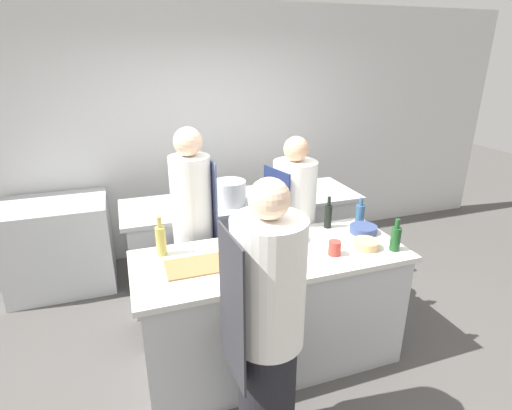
{
  "coord_description": "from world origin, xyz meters",
  "views": [
    {
      "loc": [
        -0.94,
        -2.36,
        2.27
      ],
      "look_at": [
        0.0,
        0.35,
        1.18
      ],
      "focal_mm": 28.0,
      "sensor_mm": 36.0,
      "label": 1
    }
  ],
  "objects": [
    {
      "name": "bowl_mixing_large",
      "position": [
        0.23,
        0.17,
        0.95
      ],
      "size": [
        0.23,
        0.23,
        0.06
      ],
      "color": "#B7BABC",
      "rests_on": "prep_counter"
    },
    {
      "name": "prep_counter",
      "position": [
        0.0,
        0.0,
        0.46
      ],
      "size": [
        1.97,
        0.78,
        0.93
      ],
      "color": "#B7BABC",
      "rests_on": "ground_plane"
    },
    {
      "name": "bowl_wooden_salad",
      "position": [
        0.69,
        -0.14,
        0.96
      ],
      "size": [
        0.19,
        0.19,
        0.06
      ],
      "color": "tan",
      "rests_on": "prep_counter"
    },
    {
      "name": "stockpot",
      "position": [
        -0.01,
        1.08,
        1.04
      ],
      "size": [
        0.31,
        0.31,
        0.23
      ],
      "color": "#B7BABC",
      "rests_on": "pass_counter"
    },
    {
      "name": "pass_counter",
      "position": [
        0.15,
        1.18,
        0.46
      ],
      "size": [
        2.34,
        0.74,
        0.93
      ],
      "color": "#B7BABC",
      "rests_on": "ground_plane"
    },
    {
      "name": "wall_back",
      "position": [
        0.0,
        2.13,
        1.4
      ],
      "size": [
        8.0,
        0.06,
        2.8
      ],
      "color": "silver",
      "rests_on": "ground_plane"
    },
    {
      "name": "chef_at_pass_far",
      "position": [
        0.42,
        0.57,
        0.82
      ],
      "size": [
        0.42,
        0.41,
        1.64
      ],
      "rotation": [
        0.0,
        0.0,
        1.81
      ],
      "color": "black",
      "rests_on": "ground_plane"
    },
    {
      "name": "bottle_cooking_oil",
      "position": [
        0.6,
        0.29,
        1.03
      ],
      "size": [
        0.06,
        0.06,
        0.27
      ],
      "color": "black",
      "rests_on": "prep_counter"
    },
    {
      "name": "cup",
      "position": [
        0.42,
        -0.15,
        0.98
      ],
      "size": [
        0.09,
        0.09,
        0.1
      ],
      "color": "#B2382D",
      "rests_on": "prep_counter"
    },
    {
      "name": "bottle_olive_oil",
      "position": [
        0.87,
        -0.23,
        1.02
      ],
      "size": [
        0.07,
        0.07,
        0.24
      ],
      "color": "#19471E",
      "rests_on": "prep_counter"
    },
    {
      "name": "bottle_vinegar",
      "position": [
        -0.74,
        0.25,
        1.04
      ],
      "size": [
        0.07,
        0.07,
        0.29
      ],
      "color": "#B2A84C",
      "rests_on": "prep_counter"
    },
    {
      "name": "chef_at_stove",
      "position": [
        -0.44,
        0.64,
        0.89
      ],
      "size": [
        0.34,
        0.33,
        1.75
      ],
      "rotation": [
        0.0,
        0.0,
        -1.54
      ],
      "color": "black",
      "rests_on": "ground_plane"
    },
    {
      "name": "bottle_wine",
      "position": [
        0.9,
        0.29,
        1.01
      ],
      "size": [
        0.07,
        0.07,
        0.22
      ],
      "color": "#2D5175",
      "rests_on": "prep_counter"
    },
    {
      "name": "bowl_prep_small",
      "position": [
        0.83,
        0.11,
        0.95
      ],
      "size": [
        0.22,
        0.22,
        0.05
      ],
      "color": "navy",
      "rests_on": "prep_counter"
    },
    {
      "name": "cutting_board",
      "position": [
        -0.54,
        0.0,
        0.93
      ],
      "size": [
        0.43,
        0.28,
        0.01
      ],
      "color": "olive",
      "rests_on": "prep_counter"
    },
    {
      "name": "ground_plane",
      "position": [
        0.0,
        0.0,
        0.0
      ],
      "size": [
        16.0,
        16.0,
        0.0
      ],
      "primitive_type": "plane",
      "color": "#4C4947"
    },
    {
      "name": "bowl_ceramic_blue",
      "position": [
        -0.04,
        -0.01,
        0.97
      ],
      "size": [
        0.27,
        0.27,
        0.08
      ],
      "color": "tan",
      "rests_on": "prep_counter"
    },
    {
      "name": "oven_range",
      "position": [
        -1.63,
        1.71,
        0.45
      ],
      "size": [
        0.98,
        0.74,
        0.91
      ],
      "color": "#B7BABC",
      "rests_on": "ground_plane"
    },
    {
      "name": "chef_at_prep_near",
      "position": [
        -0.3,
        -0.69,
        0.86
      ],
      "size": [
        0.41,
        0.39,
        1.72
      ],
      "rotation": [
        0.0,
        0.0,
        1.62
      ],
      "color": "black",
      "rests_on": "ground_plane"
    }
  ]
}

